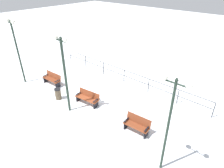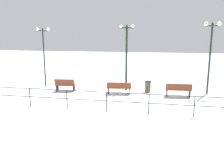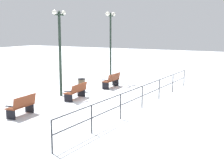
{
  "view_description": "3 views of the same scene",
  "coord_description": "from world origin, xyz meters",
  "px_view_note": "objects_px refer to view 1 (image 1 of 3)",
  "views": [
    {
      "loc": [
        7.01,
        8.24,
        7.54
      ],
      "look_at": [
        -1.3,
        1.0,
        1.3
      ],
      "focal_mm": 31.28,
      "sensor_mm": 36.0,
      "label": 1
    },
    {
      "loc": [
        -15.78,
        -2.7,
        4.03
      ],
      "look_at": [
        -2.61,
        -0.04,
        1.24
      ],
      "focal_mm": 38.2,
      "sensor_mm": 36.0,
      "label": 2
    },
    {
      "loc": [
        -10.17,
        14.13,
        3.82
      ],
      "look_at": [
        -2.67,
        0.79,
        1.18
      ],
      "focal_mm": 52.64,
      "sensor_mm": 36.0,
      "label": 3
    }
  ],
  "objects_px": {
    "bench_third": "(137,125)",
    "bench_nearest": "(52,79)",
    "lamppost_middle": "(64,67)",
    "trash_bin": "(58,94)",
    "lamppost_near": "(15,40)",
    "bench_second": "(88,98)",
    "lamppost_far": "(172,107)"
  },
  "relations": [
    {
      "from": "bench_third",
      "to": "trash_bin",
      "type": "xyz_separation_m",
      "value": [
        0.9,
        -5.88,
        -0.06
      ]
    },
    {
      "from": "bench_nearest",
      "to": "trash_bin",
      "type": "bearing_deg",
      "value": 61.97
    },
    {
      "from": "lamppost_near",
      "to": "lamppost_middle",
      "type": "xyz_separation_m",
      "value": [
        0.0,
        5.67,
        -0.44
      ]
    },
    {
      "from": "lamppost_near",
      "to": "lamppost_far",
      "type": "bearing_deg",
      "value": 90.0
    },
    {
      "from": "bench_second",
      "to": "lamppost_near",
      "type": "height_order",
      "value": "lamppost_near"
    },
    {
      "from": "bench_third",
      "to": "trash_bin",
      "type": "bearing_deg",
      "value": -86.42
    },
    {
      "from": "bench_nearest",
      "to": "bench_third",
      "type": "bearing_deg",
      "value": 86.21
    },
    {
      "from": "lamppost_middle",
      "to": "trash_bin",
      "type": "bearing_deg",
      "value": -100.76
    },
    {
      "from": "lamppost_middle",
      "to": "bench_second",
      "type": "bearing_deg",
      "value": 166.27
    },
    {
      "from": "bench_second",
      "to": "lamppost_near",
      "type": "xyz_separation_m",
      "value": [
        1.27,
        -5.98,
        3.0
      ]
    },
    {
      "from": "bench_third",
      "to": "bench_nearest",
      "type": "bearing_deg",
      "value": -95.36
    },
    {
      "from": "bench_nearest",
      "to": "lamppost_near",
      "type": "bearing_deg",
      "value": -62.11
    },
    {
      "from": "bench_nearest",
      "to": "trash_bin",
      "type": "relative_size",
      "value": 2.12
    },
    {
      "from": "lamppost_middle",
      "to": "trash_bin",
      "type": "relative_size",
      "value": 5.93
    },
    {
      "from": "bench_third",
      "to": "bench_second",
      "type": "bearing_deg",
      "value": -96.11
    },
    {
      "from": "bench_nearest",
      "to": "lamppost_middle",
      "type": "distance_m",
      "value": 4.61
    },
    {
      "from": "bench_nearest",
      "to": "bench_second",
      "type": "height_order",
      "value": "bench_nearest"
    },
    {
      "from": "bench_second",
      "to": "bench_nearest",
      "type": "bearing_deg",
      "value": -96.84
    },
    {
      "from": "lamppost_middle",
      "to": "lamppost_far",
      "type": "relative_size",
      "value": 1.04
    },
    {
      "from": "bench_nearest",
      "to": "lamppost_far",
      "type": "distance_m",
      "value": 10.54
    },
    {
      "from": "bench_third",
      "to": "lamppost_far",
      "type": "bearing_deg",
      "value": 55.4
    },
    {
      "from": "bench_third",
      "to": "lamppost_near",
      "type": "height_order",
      "value": "lamppost_near"
    },
    {
      "from": "bench_second",
      "to": "bench_third",
      "type": "relative_size",
      "value": 1.16
    },
    {
      "from": "lamppost_middle",
      "to": "bench_nearest",
      "type": "bearing_deg",
      "value": -108.7
    },
    {
      "from": "bench_second",
      "to": "bench_third",
      "type": "distance_m",
      "value": 3.97
    },
    {
      "from": "bench_second",
      "to": "trash_bin",
      "type": "relative_size",
      "value": 2.16
    },
    {
      "from": "bench_third",
      "to": "trash_bin",
      "type": "height_order",
      "value": "bench_third"
    },
    {
      "from": "bench_nearest",
      "to": "lamppost_near",
      "type": "xyz_separation_m",
      "value": [
        1.24,
        -2.02,
        2.96
      ]
    },
    {
      "from": "bench_nearest",
      "to": "lamppost_middle",
      "type": "height_order",
      "value": "lamppost_middle"
    },
    {
      "from": "lamppost_near",
      "to": "bench_third",
      "type": "bearing_deg",
      "value": 96.92
    },
    {
      "from": "lamppost_middle",
      "to": "trash_bin",
      "type": "height_order",
      "value": "lamppost_middle"
    },
    {
      "from": "bench_third",
      "to": "lamppost_far",
      "type": "relative_size",
      "value": 0.32
    }
  ]
}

